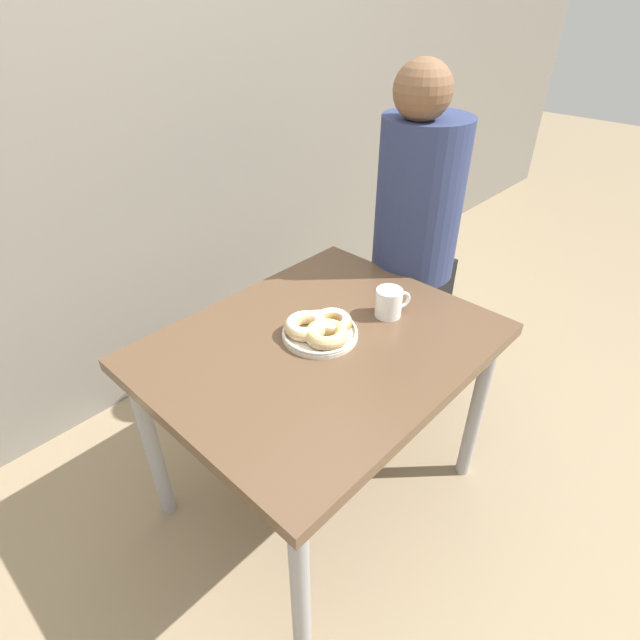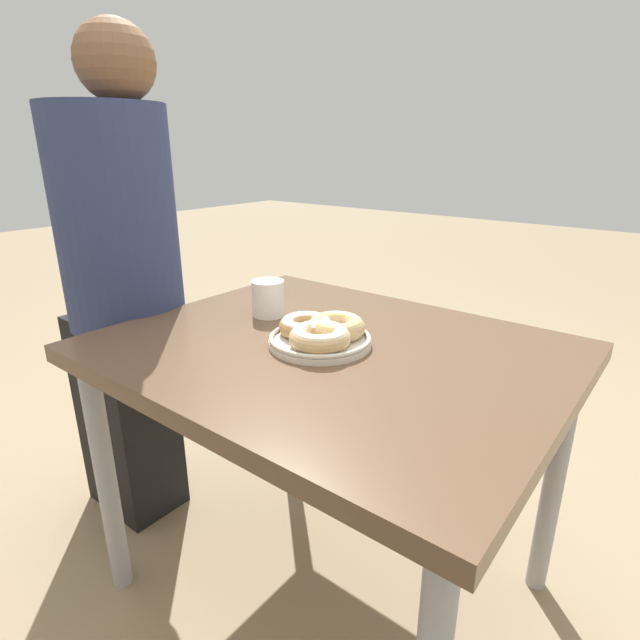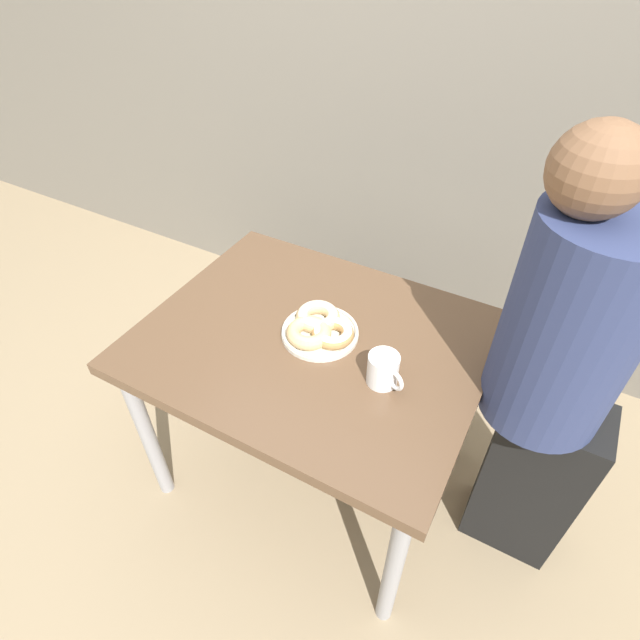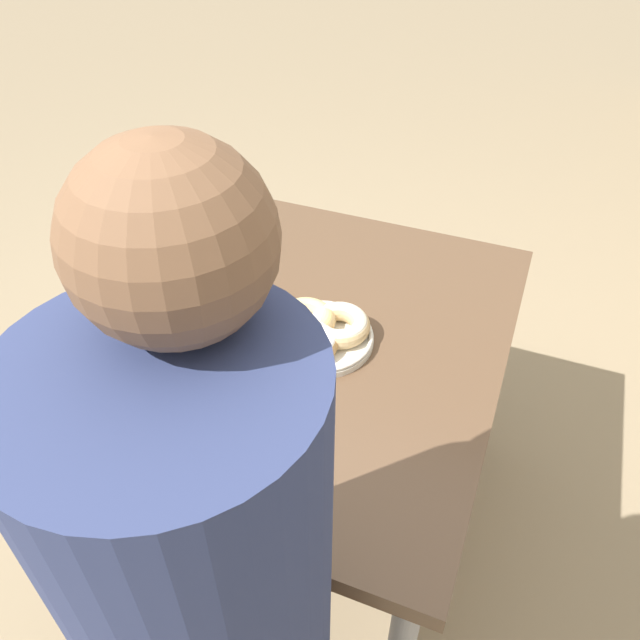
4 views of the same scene
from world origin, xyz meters
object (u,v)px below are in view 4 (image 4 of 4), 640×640
object	(u,v)px
dining_table	(315,361)
coffee_mug	(234,391)
donut_plate	(319,330)
person_figure	(210,639)

from	to	relation	value
dining_table	coffee_mug	bearing A→B (deg)	-13.62
donut_plate	person_figure	distance (m)	0.65
coffee_mug	person_figure	distance (m)	0.44
dining_table	donut_plate	world-z (taller)	donut_plate
coffee_mug	person_figure	size ratio (longest dim) A/B	0.08
dining_table	person_figure	world-z (taller)	person_figure
coffee_mug	donut_plate	bearing A→B (deg)	162.00
donut_plate	coffee_mug	xyz separation A→B (m)	(0.24, -0.08, 0.02)
dining_table	coffee_mug	distance (m)	0.29
dining_table	person_figure	bearing A→B (deg)	9.85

